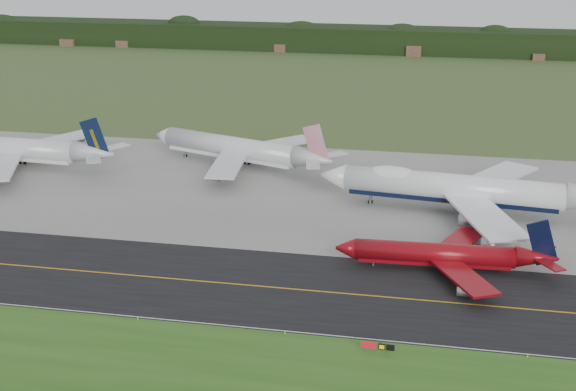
{
  "coord_description": "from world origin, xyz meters",
  "views": [
    {
      "loc": [
        20.63,
        -132.01,
        62.53
      ],
      "look_at": [
        -9.78,
        22.0,
        8.59
      ],
      "focal_mm": 50.0,
      "sensor_mm": 36.0,
      "label": 1
    }
  ],
  "objects_px": {
    "jet_red_737": "(446,255)",
    "jet_ba_747": "(463,189)",
    "jet_navy_gold": "(14,149)",
    "jet_star_tail": "(240,149)",
    "taxiway_sign": "(378,346)"
  },
  "relations": [
    {
      "from": "jet_ba_747",
      "to": "jet_navy_gold",
      "type": "height_order",
      "value": "jet_ba_747"
    },
    {
      "from": "jet_navy_gold",
      "to": "jet_star_tail",
      "type": "xyz_separation_m",
      "value": [
        58.92,
        11.84,
        -0.04
      ]
    },
    {
      "from": "jet_red_737",
      "to": "jet_navy_gold",
      "type": "xyz_separation_m",
      "value": [
        -113.7,
        45.57,
        1.9
      ]
    },
    {
      "from": "taxiway_sign",
      "to": "jet_red_737",
      "type": "bearing_deg",
      "value": 73.5
    },
    {
      "from": "jet_ba_747",
      "to": "jet_navy_gold",
      "type": "xyz_separation_m",
      "value": [
        -116.88,
        13.37,
        -0.8
      ]
    },
    {
      "from": "taxiway_sign",
      "to": "jet_ba_747",
      "type": "bearing_deg",
      "value": 78.73
    },
    {
      "from": "jet_red_737",
      "to": "jet_star_tail",
      "type": "distance_m",
      "value": 79.37
    },
    {
      "from": "jet_star_tail",
      "to": "taxiway_sign",
      "type": "xyz_separation_m",
      "value": [
        44.9,
        -90.76,
        -3.75
      ]
    },
    {
      "from": "jet_red_737",
      "to": "jet_ba_747",
      "type": "bearing_deg",
      "value": 84.36
    },
    {
      "from": "jet_red_737",
      "to": "taxiway_sign",
      "type": "height_order",
      "value": "jet_red_737"
    },
    {
      "from": "jet_navy_gold",
      "to": "jet_star_tail",
      "type": "height_order",
      "value": "jet_navy_gold"
    },
    {
      "from": "jet_ba_747",
      "to": "jet_star_tail",
      "type": "bearing_deg",
      "value": 156.49
    },
    {
      "from": "jet_ba_747",
      "to": "jet_navy_gold",
      "type": "distance_m",
      "value": 117.64
    },
    {
      "from": "taxiway_sign",
      "to": "jet_star_tail",
      "type": "bearing_deg",
      "value": 116.32
    },
    {
      "from": "jet_navy_gold",
      "to": "jet_red_737",
      "type": "bearing_deg",
      "value": -21.84
    }
  ]
}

